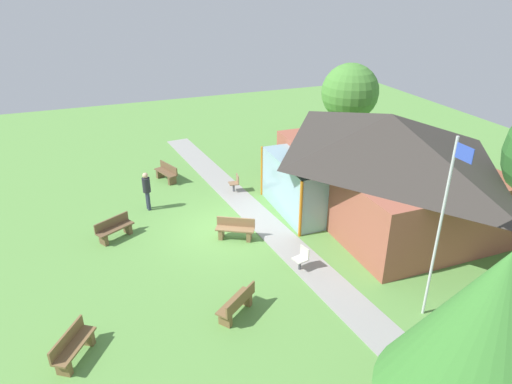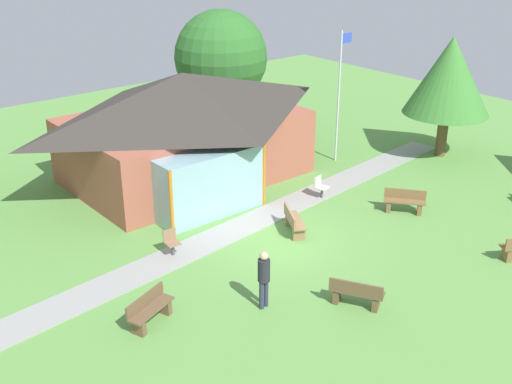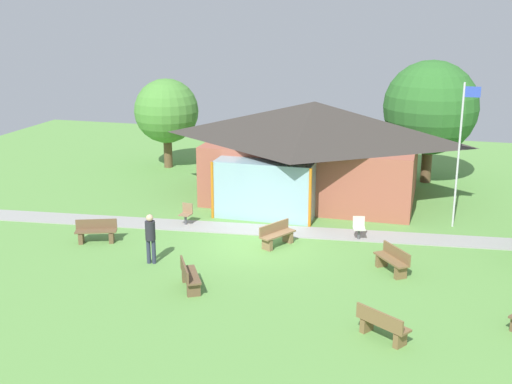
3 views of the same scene
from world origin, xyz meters
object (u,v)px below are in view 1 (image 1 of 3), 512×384
object	(u,v)px
pavilion	(382,163)
flagpole	(441,225)
patio_chair_lawn_spare	(301,259)
visitor_strolling_lawn	(147,188)
tree_behind_pavilion_left	(350,92)
tree_east_hedge	(490,332)
bench_mid_right	(237,304)
bench_front_right	(73,347)
bench_rear_near_path	(235,229)
bench_front_center	(115,229)
patio_chair_west	(235,184)
bench_mid_left	(167,173)

from	to	relation	value
pavilion	flagpole	xyz separation A→B (m)	(6.23, -2.52, 0.86)
patio_chair_lawn_spare	visitor_strolling_lawn	bearing A→B (deg)	20.23
tree_behind_pavilion_left	patio_chair_lawn_spare	bearing A→B (deg)	-37.30
flagpole	visitor_strolling_lawn	size ratio (longest dim) A/B	3.26
tree_east_hedge	pavilion	bearing A→B (deg)	153.64
visitor_strolling_lawn	tree_behind_pavilion_left	distance (m)	13.86
bench_mid_right	bench_front_right	xyz separation A→B (m)	(0.08, -4.65, 0.00)
pavilion	tree_east_hedge	distance (m)	11.58
pavilion	bench_mid_right	bearing A→B (deg)	-61.66
bench_rear_near_path	patio_chair_lawn_spare	bearing A→B (deg)	147.32
flagpole	bench_front_right	xyz separation A→B (m)	(-1.91, -9.97, -2.73)
bench_rear_near_path	pavilion	bearing A→B (deg)	-150.77
bench_front_center	tree_behind_pavilion_left	world-z (taller)	tree_behind_pavilion_left
flagpole	visitor_strolling_lawn	bearing A→B (deg)	-145.85
pavilion	tree_behind_pavilion_left	world-z (taller)	tree_behind_pavilion_left
pavilion	patio_chair_west	distance (m)	6.79
bench_front_center	bench_rear_near_path	distance (m)	4.71
bench_front_center	tree_east_hedge	world-z (taller)	tree_east_hedge
bench_front_right	tree_east_hedge	world-z (taller)	tree_east_hedge
flagpole	bench_front_center	xyz separation A→B (m)	(-7.94, -8.34, -2.73)
tree_east_hedge	patio_chair_west	bearing A→B (deg)	-179.88
bench_mid_left	bench_front_right	world-z (taller)	same
pavilion	flagpole	size ratio (longest dim) A/B	1.76
flagpole	bench_rear_near_path	xyz separation A→B (m)	(-6.23, -3.95, -2.73)
bench_rear_near_path	visitor_strolling_lawn	bearing A→B (deg)	-23.74
bench_mid_right	bench_rear_near_path	xyz separation A→B (m)	(-4.24, 1.37, 0.00)
bench_front_right	patio_chair_west	size ratio (longest dim) A/B	1.74
pavilion	bench_front_right	xyz separation A→B (m)	(4.31, -12.50, -1.86)
pavilion	bench_front_right	world-z (taller)	pavilion
bench_rear_near_path	patio_chair_lawn_spare	distance (m)	3.16
pavilion	tree_behind_pavilion_left	bearing A→B (deg)	157.02
bench_mid_left	tree_behind_pavilion_left	world-z (taller)	tree_behind_pavilion_left
tree_behind_pavilion_left	bench_rear_near_path	bearing A→B (deg)	-49.90
bench_rear_near_path	patio_chair_west	xyz separation A→B (m)	(-4.04, 1.34, 0.01)
bench_front_center	tree_east_hedge	bearing A→B (deg)	86.30
flagpole	bench_mid_left	size ratio (longest dim) A/B	3.64
pavilion	bench_mid_left	xyz separation A→B (m)	(-6.51, -7.90, -1.86)
bench_front_right	visitor_strolling_lawn	xyz separation A→B (m)	(-8.01, 3.24, 0.62)
pavilion	bench_front_center	world-z (taller)	pavilion
tree_behind_pavilion_left	tree_east_hedge	world-z (taller)	tree_east_hedge
bench_front_center	tree_behind_pavilion_left	xyz separation A→B (m)	(-6.78, 14.46, 2.63)
flagpole	patio_chair_west	distance (m)	10.94
visitor_strolling_lawn	pavilion	bearing A→B (deg)	59.18
bench_front_right	patio_chair_west	world-z (taller)	patio_chair_west
bench_mid_left	bench_mid_right	size ratio (longest dim) A/B	1.07
bench_rear_near_path	visitor_strolling_lawn	xyz separation A→B (m)	(-3.69, -2.78, 0.62)
tree_behind_pavilion_left	pavilion	bearing A→B (deg)	-22.98
flagpole	tree_east_hedge	distance (m)	4.85
pavilion	bench_front_right	bearing A→B (deg)	-70.96
flagpole	bench_rear_near_path	distance (m)	7.87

